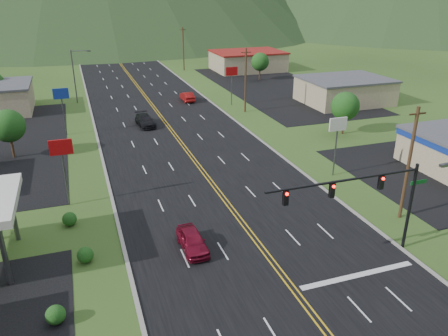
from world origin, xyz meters
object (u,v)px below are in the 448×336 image
object	(u,v)px
car_red_near	(192,241)
car_red_far	(187,97)
car_dark_mid	(145,121)
traffic_signal	(368,193)
streetlight_west	(76,73)

from	to	relation	value
car_red_near	car_red_far	distance (m)	47.32
car_dark_mid	car_red_far	distance (m)	15.65
car_dark_mid	traffic_signal	bearing A→B (deg)	-80.24
car_dark_mid	car_red_far	world-z (taller)	car_red_far
traffic_signal	car_dark_mid	world-z (taller)	traffic_signal
car_red_near	car_dark_mid	xyz separation A→B (m)	(2.05, 33.46, 0.03)
car_red_near	car_red_far	size ratio (longest dim) A/B	0.93
car_dark_mid	car_red_near	bearing A→B (deg)	-97.69
streetlight_west	car_red_far	xyz separation A→B (m)	(18.12, -5.11, -4.39)
streetlight_west	car_red_near	distance (m)	51.61
streetlight_west	car_red_near	xyz separation A→B (m)	(6.56, -51.00, -4.42)
streetlight_west	car_red_far	distance (m)	19.33
car_dark_mid	car_red_far	bearing A→B (deg)	48.34
traffic_signal	car_red_far	world-z (taller)	traffic_signal
traffic_signal	streetlight_west	size ratio (longest dim) A/B	1.46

